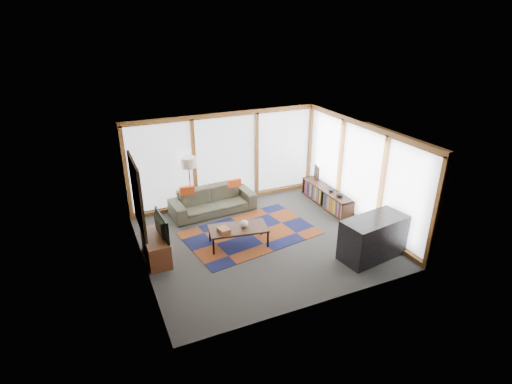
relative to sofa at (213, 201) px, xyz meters
name	(u,v)px	position (x,y,z in m)	size (l,w,h in m)	color
ground	(263,240)	(0.61, -1.92, -0.33)	(5.50, 5.50, 0.00)	#323330
room_envelope	(272,169)	(1.10, -1.36, 1.21)	(5.52, 5.02, 2.62)	#413430
rug	(250,233)	(0.46, -1.50, -0.33)	(3.10, 1.99, 0.01)	brown
sofa	(213,201)	(0.00, 0.00, 0.00)	(2.27, 0.89, 0.66)	#3D3F30
pillow_left	(187,190)	(-0.69, -0.02, 0.44)	(0.39, 0.12, 0.21)	#D24516
pillow_right	(234,183)	(0.62, -0.05, 0.43)	(0.37, 0.11, 0.20)	#D24516
floor_lamp	(190,185)	(-0.52, 0.27, 0.45)	(0.39, 0.39, 1.56)	black
coffee_table	(238,236)	(0.00, -1.87, -0.11)	(1.34, 0.67, 0.45)	black
book_stack	(224,230)	(-0.36, -1.91, 0.16)	(0.22, 0.28, 0.09)	brown
vase	(244,224)	(0.14, -1.89, 0.20)	(0.20, 0.20, 0.17)	beige
bookshelf	(326,197)	(3.04, -0.91, -0.07)	(0.37, 2.06, 0.52)	black
bowl_a	(340,195)	(3.06, -1.50, 0.24)	(0.22, 0.22, 0.11)	black
bowl_b	(331,190)	(3.03, -1.13, 0.23)	(0.17, 0.17, 0.08)	black
shelf_picture	(317,172)	(3.16, -0.16, 0.38)	(0.04, 0.31, 0.40)	black
tv_console	(156,248)	(-1.86, -1.70, -0.05)	(0.47, 1.12, 0.56)	brown
television	(158,226)	(-1.78, -1.74, 0.49)	(0.91, 0.12, 0.53)	black
bar_counter	(373,238)	(2.52, -3.52, 0.14)	(1.48, 0.69, 0.94)	black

